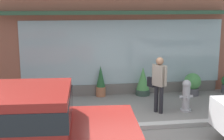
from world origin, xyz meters
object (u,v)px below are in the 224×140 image
Objects in this scene: parked_car_red at (9,130)px; potted_plant_low_front at (101,82)px; potted_plant_doorstep at (143,82)px; fire_hydrant at (186,95)px; potted_plant_window_center at (192,84)px; pedestrian_with_handbag at (159,81)px.

parked_car_red reaches higher than potted_plant_low_front.
potted_plant_doorstep is (3.61, 4.86, -0.47)m from parked_car_red.
potted_plant_window_center is at bearing 61.83° from fire_hydrant.
parked_car_red is (-4.45, -3.05, 0.46)m from fire_hydrant.
parked_car_red is at bearing -138.96° from potted_plant_window_center.
pedestrian_with_handbag is 1.67× the size of potted_plant_doorstep.
pedestrian_with_handbag is 2.33m from potted_plant_window_center.
potted_plant_low_front is (-3.11, 0.34, 0.10)m from potted_plant_window_center.
pedestrian_with_handbag is 1.86m from potted_plant_doorstep.
parked_car_red is at bearing -145.58° from fire_hydrant.
pedestrian_with_handbag is at bearing -89.78° from potted_plant_doorstep.
fire_hydrant is 0.21× the size of parked_car_red.
potted_plant_window_center is 3.13m from potted_plant_low_front.
potted_plant_doorstep is at bearing 114.96° from fire_hydrant.
potted_plant_window_center is at bearing -81.70° from pedestrian_with_handbag.
fire_hydrant is 0.97× the size of potted_plant_doorstep.
pedestrian_with_handbag reaches higher than fire_hydrant.
parked_car_red is at bearing -126.56° from potted_plant_doorstep.
parked_car_red is at bearing 95.94° from pedestrian_with_handbag.
parked_car_red is 5.81× the size of potted_plant_window_center.
fire_hydrant is at bearing -118.17° from potted_plant_window_center.
potted_plant_window_center is (0.83, 1.55, -0.07)m from fire_hydrant.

